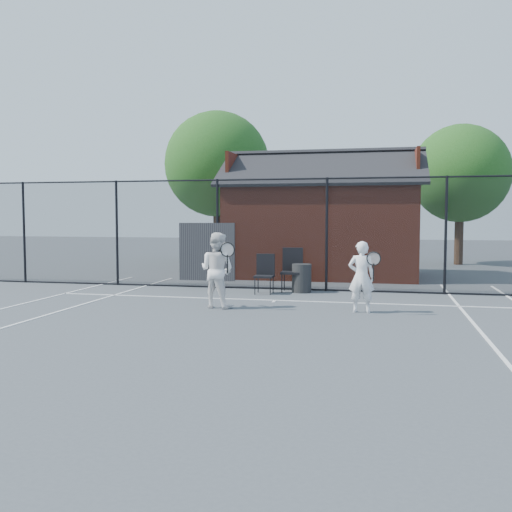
% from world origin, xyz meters
% --- Properties ---
extents(ground, '(80.00, 80.00, 0.00)m').
position_xyz_m(ground, '(0.00, 0.00, 0.00)').
color(ground, '#43494D').
rests_on(ground, ground).
extents(court_lines, '(11.02, 18.00, 0.01)m').
position_xyz_m(court_lines, '(0.00, -1.32, 0.01)').
color(court_lines, white).
rests_on(court_lines, ground).
extents(fence, '(22.04, 3.00, 3.00)m').
position_xyz_m(fence, '(-0.30, 5.00, 1.45)').
color(fence, black).
rests_on(fence, ground).
extents(clubhouse, '(6.50, 4.36, 4.19)m').
position_xyz_m(clubhouse, '(0.50, 9.00, 1.61)').
color(clubhouse, maroon).
rests_on(clubhouse, ground).
extents(tree_left, '(4.48, 4.48, 6.44)m').
position_xyz_m(tree_left, '(-4.50, 13.50, 4.19)').
color(tree_left, black).
rests_on(tree_left, ground).
extents(tree_right, '(3.97, 3.97, 5.70)m').
position_xyz_m(tree_right, '(5.50, 14.50, 3.71)').
color(tree_right, black).
rests_on(tree_right, ground).
extents(player_front, '(0.66, 0.49, 1.47)m').
position_xyz_m(player_front, '(2.03, 1.77, 0.74)').
color(player_front, white).
rests_on(player_front, ground).
extents(player_back, '(0.95, 0.81, 1.63)m').
position_xyz_m(player_back, '(-1.05, 1.74, 0.82)').
color(player_back, white).
rests_on(player_back, ground).
extents(chair_left, '(0.56, 0.58, 1.13)m').
position_xyz_m(chair_left, '(0.13, 4.60, 0.56)').
color(chair_left, black).
rests_on(chair_left, ground).
extents(chair_right, '(0.48, 0.50, 0.99)m').
position_xyz_m(chair_right, '(-0.50, 4.10, 0.50)').
color(chair_right, black).
rests_on(chair_right, ground).
extents(waste_bin, '(0.57, 0.57, 0.74)m').
position_xyz_m(waste_bin, '(0.40, 4.60, 0.37)').
color(waste_bin, black).
rests_on(waste_bin, ground).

